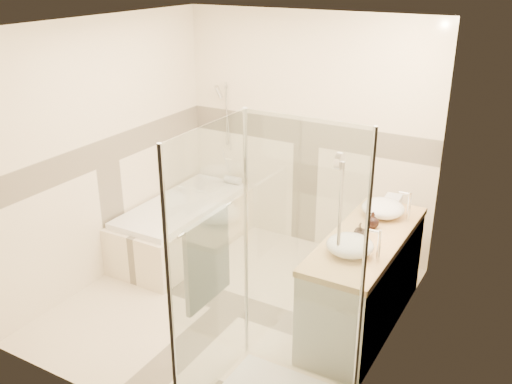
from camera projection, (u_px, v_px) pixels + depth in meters
The scene contains 12 objects.
room at pixel (237, 177), 4.77m from camera, with size 2.82×3.02×2.52m.
bathtub at pixel (184, 224), 6.14m from camera, with size 0.75×1.70×0.56m.
vanity at pixel (364, 281), 4.83m from camera, with size 0.58×1.62×0.85m.
shower_enclosure at pixel (261, 344), 3.91m from camera, with size 0.96×0.93×2.04m.
vessel_sink_near at pixel (383, 208), 5.00m from camera, with size 0.38×0.38×0.15m, color white.
vessel_sink_far at pixel (350, 245), 4.36m from camera, with size 0.37×0.37×0.15m, color white.
faucet_near at pixel (408, 204), 4.87m from camera, with size 0.11×0.03×0.27m.
faucet_far at pixel (378, 243), 4.23m from camera, with size 0.10×0.03×0.25m.
amenity_bottle_a at pixel (360, 233), 4.53m from camera, with size 0.08×0.08×0.17m, color black.
amenity_bottle_b at pixel (373, 220), 4.78m from camera, with size 0.11×0.11×0.14m, color black.
folded_towels at pixel (392, 201), 5.24m from camera, with size 0.14×0.24×0.08m, color silver.
rolled_towel at pixel (233, 180), 6.53m from camera, with size 0.09×0.09×0.19m, color silver.
Camera 1 is at (2.40, -3.78, 2.96)m, focal length 40.00 mm.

